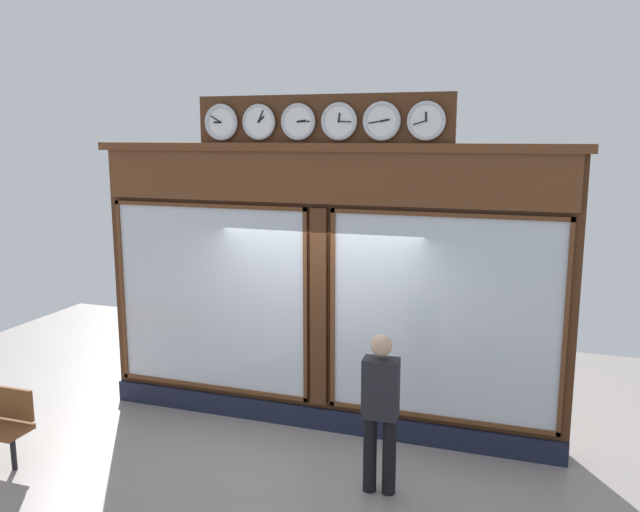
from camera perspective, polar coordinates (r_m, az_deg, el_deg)
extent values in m
cube|color=#4C2B16|center=(8.08, 0.34, -3.21)|extent=(5.85, 0.30, 3.45)
cube|color=#191E33|center=(8.44, -0.05, -13.97)|extent=(5.85, 0.08, 0.28)
cube|color=brown|center=(7.68, -0.10, 6.82)|extent=(5.74, 0.08, 0.60)
cube|color=brown|center=(7.69, -0.05, 9.45)|extent=(5.97, 0.20, 0.10)
cube|color=silver|center=(7.63, 10.65, -5.39)|extent=(2.58, 0.02, 2.34)
cube|color=brown|center=(7.38, 10.94, 3.54)|extent=(2.68, 0.04, 0.05)
cube|color=brown|center=(8.02, 10.34, -13.68)|extent=(2.68, 0.04, 0.05)
cube|color=brown|center=(7.55, 20.59, -6.06)|extent=(0.05, 0.04, 2.44)
cube|color=brown|center=(7.89, 1.12, -4.68)|extent=(0.05, 0.04, 2.44)
cube|color=silver|center=(8.55, -9.54, -3.64)|extent=(2.58, 0.02, 2.34)
cube|color=brown|center=(8.32, -9.86, 4.34)|extent=(2.68, 0.04, 0.05)
cube|color=brown|center=(8.89, -9.37, -11.16)|extent=(2.68, 0.04, 0.05)
cube|color=brown|center=(9.21, -16.83, -2.92)|extent=(0.05, 0.04, 2.44)
cube|color=brown|center=(8.00, -1.27, -4.46)|extent=(0.05, 0.04, 2.44)
cube|color=#4C2B16|center=(7.95, -0.07, -4.56)|extent=(0.20, 0.10, 2.44)
cube|color=#4C2B16|center=(7.73, 0.05, 11.61)|extent=(3.10, 0.06, 0.62)
cylinder|color=white|center=(7.34, 9.23, 11.54)|extent=(0.35, 0.02, 0.35)
torus|color=silver|center=(7.34, 9.23, 11.54)|extent=(0.43, 0.04, 0.43)
cube|color=black|center=(7.33, 9.21, 11.92)|extent=(0.02, 0.01, 0.10)
cube|color=black|center=(7.34, 8.65, 11.39)|extent=(0.15, 0.01, 0.05)
sphere|color=black|center=(7.32, 9.21, 11.54)|extent=(0.02, 0.02, 0.02)
cylinder|color=white|center=(7.44, 5.39, 11.61)|extent=(0.35, 0.02, 0.35)
torus|color=silver|center=(7.44, 5.38, 11.61)|extent=(0.43, 0.05, 0.43)
cube|color=black|center=(7.42, 5.72, 11.68)|extent=(0.10, 0.01, 0.03)
cube|color=black|center=(7.45, 4.80, 11.53)|extent=(0.15, 0.01, 0.03)
sphere|color=black|center=(7.42, 5.36, 11.61)|extent=(0.02, 0.02, 0.02)
cylinder|color=white|center=(7.57, 1.66, 11.63)|extent=(0.35, 0.02, 0.35)
torus|color=silver|center=(7.57, 1.65, 11.63)|extent=(0.43, 0.05, 0.43)
cube|color=black|center=(7.56, 1.67, 11.99)|extent=(0.03, 0.01, 0.10)
cube|color=black|center=(7.54, 2.18, 11.61)|extent=(0.15, 0.01, 0.02)
sphere|color=black|center=(7.56, 1.62, 11.63)|extent=(0.02, 0.02, 0.02)
cylinder|color=white|center=(7.74, -1.92, 11.60)|extent=(0.35, 0.02, 0.35)
torus|color=silver|center=(7.73, -1.93, 11.61)|extent=(0.42, 0.04, 0.42)
cube|color=black|center=(7.70, -1.63, 11.66)|extent=(0.10, 0.01, 0.03)
cube|color=black|center=(7.70, -1.43, 11.63)|extent=(0.15, 0.01, 0.02)
sphere|color=black|center=(7.72, -1.97, 11.61)|extent=(0.02, 0.02, 0.02)
cylinder|color=white|center=(7.92, -5.35, 11.54)|extent=(0.35, 0.02, 0.35)
torus|color=silver|center=(7.92, -5.36, 11.54)|extent=(0.42, 0.04, 0.42)
cube|color=black|center=(7.90, -5.16, 11.78)|extent=(0.08, 0.01, 0.08)
cube|color=black|center=(7.90, -5.19, 12.03)|extent=(0.07, 0.01, 0.14)
sphere|color=black|center=(7.91, -5.40, 11.54)|extent=(0.02, 0.02, 0.02)
cylinder|color=white|center=(8.14, -8.60, 11.44)|extent=(0.35, 0.02, 0.35)
torus|color=silver|center=(8.14, -8.61, 11.44)|extent=(0.44, 0.06, 0.44)
cube|color=black|center=(8.15, -8.95, 11.42)|extent=(0.10, 0.01, 0.02)
cube|color=black|center=(8.16, -9.07, 11.68)|extent=(0.13, 0.01, 0.08)
sphere|color=black|center=(8.12, -8.66, 11.44)|extent=(0.02, 0.02, 0.02)
cylinder|color=black|center=(7.05, 4.37, -16.77)|extent=(0.14, 0.14, 0.82)
cylinder|color=black|center=(7.02, 6.04, -16.92)|extent=(0.14, 0.14, 0.82)
cube|color=#232328|center=(6.73, 5.31, -11.39)|extent=(0.37, 0.24, 0.62)
sphere|color=tan|center=(6.58, 5.37, -7.75)|extent=(0.22, 0.22, 0.22)
cylinder|color=black|center=(8.22, -25.14, -15.07)|extent=(0.06, 0.06, 0.45)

